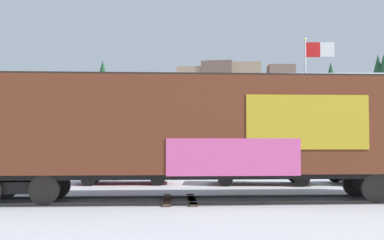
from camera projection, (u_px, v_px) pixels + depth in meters
The scene contains 8 objects.
ground_plane at pixel (233, 201), 13.97m from camera, with size 260.00×260.00×0.00m, color #B2B5BC.
track at pixel (155, 200), 13.90m from camera, with size 59.94×6.28×0.08m.
freight_car at pixel (211, 128), 14.09m from camera, with size 16.94×4.11×4.14m.
flagpole at pixel (312, 84), 24.26m from camera, with size 1.73×0.18×7.71m.
hillside at pixel (208, 117), 93.69m from camera, with size 117.80×38.18×17.73m.
parked_car_red at pixel (125, 165), 19.34m from camera, with size 4.46×2.17×1.62m.
parked_car_tan at pixel (260, 163), 19.07m from camera, with size 4.75×2.06×1.81m.
parked_car_silver at pixel (375, 166), 19.17m from camera, with size 4.69×2.10×1.55m.
Camera 1 is at (-0.94, -14.10, 2.01)m, focal length 40.49 mm.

